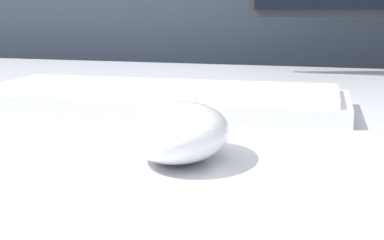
{
  "coord_description": "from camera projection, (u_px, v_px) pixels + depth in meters",
  "views": [
    {
      "loc": [
        0.09,
        -0.49,
        0.85
      ],
      "look_at": [
        -0.02,
        -0.11,
        0.77
      ],
      "focal_mm": 50.0,
      "sensor_mm": 36.0,
      "label": 1
    }
  ],
  "objects": [
    {
      "name": "partition_panel",
      "position": [
        304.0,
        93.0,
        1.14
      ],
      "size": [
        5.0,
        0.03,
        1.35
      ],
      "color": "#333D4C",
      "rests_on": "ground_plane"
    },
    {
      "name": "computer_mouse_near",
      "position": [
        180.0,
        131.0,
        0.37
      ],
      "size": [
        0.08,
        0.11,
        0.04
      ],
      "rotation": [
        0.0,
        0.0,
        0.12
      ],
      "color": "white",
      "rests_on": "desk"
    },
    {
      "name": "keyboard",
      "position": [
        163.0,
        97.0,
        0.57
      ],
      "size": [
        0.39,
        0.15,
        0.02
      ],
      "rotation": [
        0.0,
        0.0,
        0.04
      ],
      "color": "silver",
      "rests_on": "desk"
    }
  ]
}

